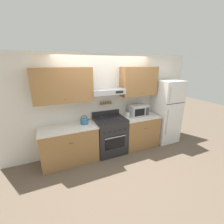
{
  "coord_description": "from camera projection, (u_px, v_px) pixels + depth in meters",
  "views": [
    {
      "loc": [
        -1.4,
        -3.0,
        2.29
      ],
      "look_at": [
        0.03,
        0.27,
        1.15
      ],
      "focal_mm": 24.0,
      "sensor_mm": 36.0,
      "label": 1
    }
  ],
  "objects": [
    {
      "name": "ground_plane",
      "position": [
        115.0,
        158.0,
        3.85
      ],
      "size": [
        16.0,
        16.0,
        0.0
      ],
      "primitive_type": "plane",
      "color": "brown"
    },
    {
      "name": "wall_back",
      "position": [
        104.0,
        97.0,
        3.9
      ],
      "size": [
        5.2,
        0.46,
        2.55
      ],
      "color": "silver",
      "rests_on": "ground_plane"
    },
    {
      "name": "counter_left",
      "position": [
        70.0,
        144.0,
        3.6
      ],
      "size": [
        1.31,
        0.65,
        0.9
      ],
      "color": "olive",
      "rests_on": "ground_plane"
    },
    {
      "name": "counter_right",
      "position": [
        139.0,
        131.0,
        4.35
      ],
      "size": [
        1.05,
        0.65,
        0.9
      ],
      "color": "olive",
      "rests_on": "ground_plane"
    },
    {
      "name": "stove_range",
      "position": [
        110.0,
        135.0,
        3.98
      ],
      "size": [
        0.79,
        0.67,
        1.09
      ],
      "color": "#232326",
      "rests_on": "ground_plane"
    },
    {
      "name": "refrigerator",
      "position": [
        166.0,
        112.0,
        4.52
      ],
      "size": [
        0.69,
        0.7,
        1.86
      ],
      "color": "white",
      "rests_on": "ground_plane"
    },
    {
      "name": "tea_kettle",
      "position": [
        84.0,
        121.0,
        3.63
      ],
      "size": [
        0.24,
        0.18,
        0.22
      ],
      "color": "teal",
      "rests_on": "counter_left"
    },
    {
      "name": "microwave",
      "position": [
        138.0,
        110.0,
        4.22
      ],
      "size": [
        0.52,
        0.37,
        0.31
      ],
      "color": "#ADAFB5",
      "rests_on": "counter_right"
    },
    {
      "name": "utensil_crock",
      "position": [
        128.0,
        115.0,
        4.09
      ],
      "size": [
        0.12,
        0.12,
        0.29
      ],
      "color": "silver",
      "rests_on": "counter_right"
    }
  ]
}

